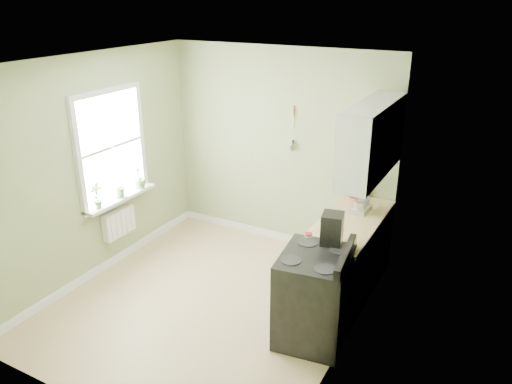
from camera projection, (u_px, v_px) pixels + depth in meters
The scene contains 21 objects.
floor at pixel (210, 302), 5.76m from camera, with size 3.20×3.60×0.02m, color tan.
ceiling at pixel (200, 61), 4.74m from camera, with size 3.20×3.60×0.02m, color white.
wall_back at pixel (280, 149), 6.73m from camera, with size 3.20×0.02×2.70m, color #96A470.
wall_left at pixel (93, 169), 5.96m from camera, with size 0.02×3.60×2.70m, color #96A470.
wall_right at pixel (353, 224), 4.54m from camera, with size 0.02×3.60×2.70m, color #96A470.
base_cabinets at pixel (348, 257), 5.83m from camera, with size 0.60×1.60×0.87m, color white.
countertop at pixel (350, 222), 5.67m from camera, with size 0.64×1.60×0.04m, color #D3BB81.
upper_cabinets at pixel (372, 140), 5.33m from camera, with size 0.35×1.40×0.80m, color white.
window at pixel (111, 147), 6.12m from camera, with size 0.06×1.14×1.44m.
window_sill at pixel (121, 198), 6.33m from camera, with size 0.18×1.14×0.04m, color white.
radiator at pixel (119, 223), 6.43m from camera, with size 0.12×0.50×0.35m, color white.
wall_utensils at pixel (293, 136), 6.53m from camera, with size 0.02×0.14×0.58m.
stove at pixel (314, 296), 5.00m from camera, with size 0.77×0.85×1.07m.
stand_mixer at pixel (362, 199), 5.82m from camera, with size 0.20×0.32×0.37m.
kettle at pixel (351, 188), 6.32m from camera, with size 0.18×0.11×0.18m.
coffee_maker at pixel (332, 231), 5.02m from camera, with size 0.25×0.26×0.36m.
red_tray at pixel (356, 185), 6.20m from camera, with size 0.35×0.35×0.02m, color maroon.
jar at pixel (308, 237), 5.17m from camera, with size 0.08×0.08×0.09m.
plant_a at pixel (97, 196), 5.94m from camera, with size 0.17×0.12×0.32m, color #52803D.
plant_b at pixel (120, 186), 6.27m from camera, with size 0.16×0.13×0.30m, color #52803D.
plant_c at pixel (139, 177), 6.57m from camera, with size 0.16×0.16×0.29m, color #52803D.
Camera 1 is at (2.78, -4.03, 3.32)m, focal length 35.00 mm.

